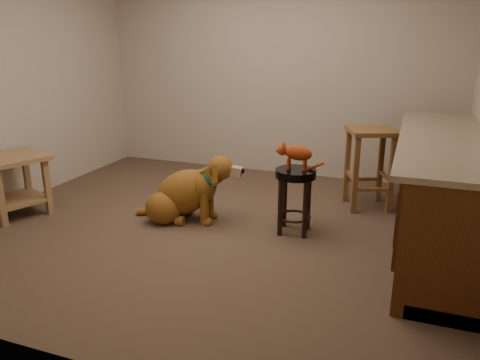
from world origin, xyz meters
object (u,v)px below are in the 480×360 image
at_px(golden_retriever, 185,194).
at_px(tabby_kitten, 295,153).
at_px(side_table, 13,176).
at_px(wood_stool, 369,167).
at_px(padded_stool, 295,188).

height_order(golden_retriever, tabby_kitten, tabby_kitten).
bearing_deg(side_table, golden_retriever, 15.76).
xyz_separation_m(wood_stool, tabby_kitten, (-0.56, -0.91, 0.30)).
distance_m(side_table, tabby_kitten, 2.77).
bearing_deg(wood_stool, side_table, -156.00).
bearing_deg(side_table, tabby_kitten, 11.31).
distance_m(wood_stool, golden_retriever, 1.89).
bearing_deg(tabby_kitten, padded_stool, -5.72).
height_order(padded_stool, golden_retriever, golden_retriever).
xyz_separation_m(padded_stool, side_table, (-2.70, -0.54, -0.02)).
bearing_deg(golden_retriever, side_table, -172.37).
bearing_deg(tabby_kitten, side_table, -173.92).
relative_size(wood_stool, golden_retriever, 0.75).
height_order(side_table, golden_retriever, golden_retriever).
bearing_deg(padded_stool, golden_retriever, -175.93).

